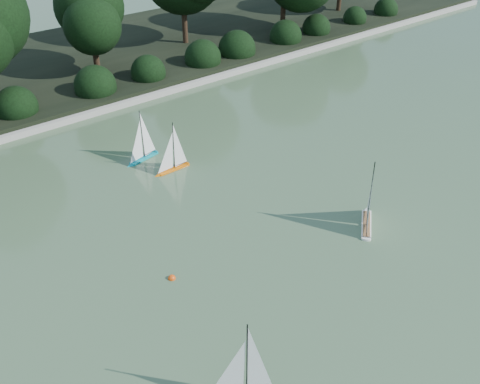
# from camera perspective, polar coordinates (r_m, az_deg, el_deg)

# --- Properties ---
(ground) EXTENTS (80.00, 80.00, 0.00)m
(ground) POSITION_cam_1_polar(r_m,az_deg,el_deg) (10.34, 8.96, -8.05)
(ground) COLOR #31462A
(ground) RESTS_ON ground
(pond_coping) EXTENTS (40.00, 0.35, 0.18)m
(pond_coping) POSITION_cam_1_polar(r_m,az_deg,el_deg) (16.61, -14.23, 8.65)
(pond_coping) COLOR gray
(pond_coping) RESTS_ON ground
(far_bank) EXTENTS (40.00, 8.00, 0.30)m
(far_bank) POSITION_cam_1_polar(r_m,az_deg,el_deg) (20.07, -19.48, 12.28)
(far_bank) COLOR black
(far_bank) RESTS_ON ground
(shrub_hedge) EXTENTS (29.10, 1.10, 1.10)m
(shrub_hedge) POSITION_cam_1_polar(r_m,az_deg,el_deg) (17.24, -15.76, 10.64)
(shrub_hedge) COLOR black
(shrub_hedge) RESTS_ON ground
(sailboat_white_b) EXTENTS (1.04, 0.89, 1.66)m
(sailboat_white_b) POSITION_cam_1_polar(r_m,az_deg,el_deg) (11.50, 13.48, -2.19)
(sailboat_white_b) COLOR white
(sailboat_white_b) RESTS_ON ground
(sailboat_orange) EXTENTS (1.00, 0.16, 1.37)m
(sailboat_orange) POSITION_cam_1_polar(r_m,az_deg,el_deg) (13.11, -7.44, 3.07)
(sailboat_orange) COLOR #DF6306
(sailboat_orange) RESTS_ON ground
(sailboat_teal) EXTENTS (1.02, 0.35, 1.40)m
(sailboat_teal) POSITION_cam_1_polar(r_m,az_deg,el_deg) (13.68, -10.55, 4.17)
(sailboat_teal) COLOR #088C96
(sailboat_teal) RESTS_ON ground
(race_buoy) EXTENTS (0.15, 0.15, 0.15)m
(race_buoy) POSITION_cam_1_polar(r_m,az_deg,el_deg) (10.09, -7.29, -9.13)
(race_buoy) COLOR #DE460B
(race_buoy) RESTS_ON ground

